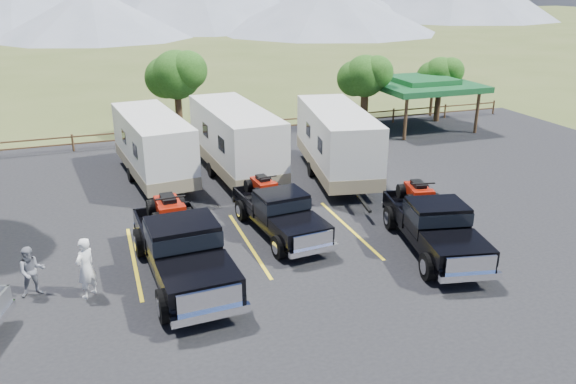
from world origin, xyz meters
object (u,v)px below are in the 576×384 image
object	(u,v)px
rig_left	(182,246)
rig_center	(279,210)
trailer_left	(153,147)
trailer_center	(235,141)
rig_right	(433,223)
pavilion	(422,84)
trailer_right	(337,143)
person_a	(86,268)
person_b	(32,271)

from	to	relation	value
rig_left	rig_center	xyz separation A→B (m)	(3.94, 2.19, -0.19)
trailer_left	trailer_center	world-z (taller)	trailer_center
rig_right	trailer_left	xyz separation A→B (m)	(-8.28, 10.58, 0.65)
rig_center	trailer_left	distance (m)	8.38
pavilion	rig_center	bearing A→B (deg)	-137.70
trailer_center	trailer_right	world-z (taller)	trailer_center
trailer_center	rig_left	bearing A→B (deg)	-117.51
rig_right	rig_center	bearing A→B (deg)	158.19
person_a	person_b	size ratio (longest dim) A/B	1.21
rig_left	rig_center	world-z (taller)	rig_left
pavilion	rig_right	xyz separation A→B (m)	(-9.01, -15.48, -1.77)
trailer_left	trailer_center	bearing A→B (deg)	-16.58
trailer_right	person_b	xyz separation A→B (m)	(-12.91, -6.89, -0.93)
rig_center	trailer_right	distance (m)	6.89
person_b	trailer_center	bearing A→B (deg)	37.55
rig_left	rig_right	world-z (taller)	rig_left
pavilion	trailer_right	world-z (taller)	trailer_right
trailer_right	trailer_center	bearing A→B (deg)	168.56
rig_right	person_b	size ratio (longest dim) A/B	4.04
pavilion	person_a	xyz separation A→B (m)	(-20.45, -14.84, -1.80)
rig_right	trailer_center	xyz separation A→B (m)	(-4.52, 9.91, 0.76)
rig_left	rig_center	bearing A→B (deg)	25.95
rig_left	trailer_left	distance (m)	9.72
rig_left	person_b	distance (m)	4.43
trailer_left	rig_left	bearing A→B (deg)	-98.28
trailer_right	person_a	xyz separation A→B (m)	(-11.38, -7.51, -0.77)
pavilion	trailer_left	distance (m)	18.00
person_b	pavilion	bearing A→B (deg)	24.80
rig_right	pavilion	bearing A→B (deg)	71.43
rig_right	person_b	distance (m)	13.04
trailer_right	person_a	bearing A→B (deg)	-136.39
trailer_center	person_a	bearing A→B (deg)	-130.10
trailer_center	rig_right	bearing A→B (deg)	-68.84
rig_left	trailer_right	bearing A→B (deg)	37.38
pavilion	rig_center	distance (m)	18.54
rig_right	rig_left	bearing A→B (deg)	-174.19
rig_center	trailer_center	bearing A→B (deg)	83.33
person_a	trailer_center	bearing A→B (deg)	-171.23
rig_right	trailer_left	world-z (taller)	trailer_left
pavilion	rig_left	bearing A→B (deg)	-140.29
rig_center	trailer_left	world-z (taller)	trailer_left
rig_right	trailer_center	size ratio (longest dim) A/B	0.66
trailer_left	trailer_right	world-z (taller)	trailer_right
person_a	person_b	world-z (taller)	person_a
trailer_center	trailer_right	distance (m)	4.79
rig_left	trailer_right	xyz separation A→B (m)	(8.51, 7.27, 0.63)
pavilion	trailer_center	distance (m)	14.66
trailer_right	rig_right	bearing A→B (deg)	-79.34
person_b	person_a	bearing A→B (deg)	-29.96
rig_center	person_b	xyz separation A→B (m)	(-8.34, -1.81, -0.11)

